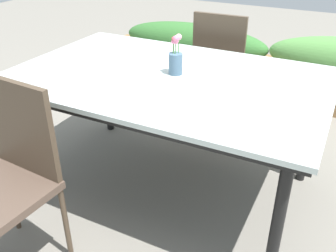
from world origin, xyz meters
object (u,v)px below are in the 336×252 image
(dining_table, at_px, (168,85))
(flower_vase, at_px, (176,60))
(planter_box, at_px, (269,66))
(chair_near_left, at_px, (5,173))
(chair_far_side, at_px, (221,67))

(dining_table, relative_size, flower_vase, 7.79)
(flower_vase, relative_size, planter_box, 0.07)
(dining_table, bearing_deg, chair_near_left, -114.21)
(chair_far_side, relative_size, flower_vase, 4.24)
(dining_table, bearing_deg, flower_vase, 51.38)
(dining_table, xyz_separation_m, chair_near_left, (-0.40, -0.89, -0.18))
(flower_vase, bearing_deg, chair_near_left, -114.87)
(chair_far_side, distance_m, planter_box, 0.92)
(chair_far_side, bearing_deg, flower_vase, -90.66)
(dining_table, relative_size, chair_far_side, 1.84)
(chair_near_left, relative_size, planter_box, 0.27)
(chair_far_side, height_order, planter_box, chair_far_side)
(dining_table, xyz_separation_m, flower_vase, (0.03, 0.04, 0.14))
(dining_table, xyz_separation_m, planter_box, (0.22, 1.75, -0.42))
(chair_near_left, height_order, planter_box, chair_near_left)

